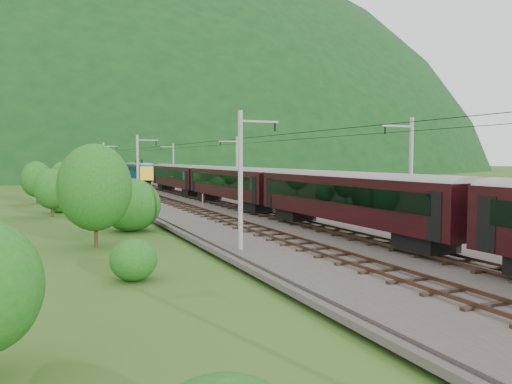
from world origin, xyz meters
name	(u,v)px	position (x,y,z in m)	size (l,w,h in m)	color
ground	(332,247)	(0.00, 0.00, 0.00)	(600.00, 600.00, 0.00)	#274E18
railbed	(265,225)	(0.00, 10.00, 0.15)	(14.00, 220.00, 0.30)	#38332D
track_left	(238,224)	(-2.40, 10.00, 0.37)	(2.40, 220.00, 0.27)	brown
track_right	(291,221)	(2.40, 10.00, 0.37)	(2.40, 220.00, 0.27)	brown
catenary_left	(138,168)	(-6.12, 32.00, 4.50)	(2.54, 192.28, 8.00)	gray
catenary_right	(236,167)	(6.12, 32.00, 4.50)	(2.54, 192.28, 8.00)	gray
overhead_wires	(265,139)	(0.00, 10.00, 7.10)	(4.83, 198.00, 0.03)	black
mountain_main	(71,169)	(0.00, 260.00, 0.00)	(504.00, 360.00, 244.00)	black
train	(351,190)	(2.40, 1.41, 3.45)	(2.90, 162.04, 5.04)	black
hazard_post_near	(203,200)	(-0.14, 26.31, 0.98)	(0.14, 0.14, 1.36)	red
hazard_post_far	(152,186)	(-0.02, 53.81, 1.05)	(0.16, 0.16, 1.50)	red
signal	(112,181)	(-4.57, 66.51, 1.42)	(0.21, 0.21, 1.91)	black
vegetation_left	(73,196)	(-14.30, 16.62, 2.53)	(13.27, 143.64, 6.48)	#175516
vegetation_right	(426,210)	(12.37, 5.22, 1.30)	(7.29, 103.27, 2.95)	#175516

